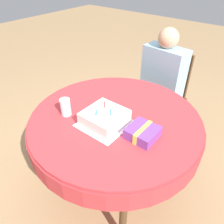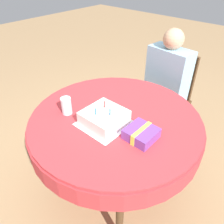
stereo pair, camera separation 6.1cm
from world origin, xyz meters
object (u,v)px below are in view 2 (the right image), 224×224
(birthday_cake, at_px, (104,118))
(gift_box, at_px, (141,134))
(chair, at_px, (168,94))
(drinking_glass, at_px, (66,106))
(person, at_px, (166,80))

(birthday_cake, height_order, gift_box, birthday_cake)
(birthday_cake, bearing_deg, chair, 93.62)
(chair, relative_size, gift_box, 5.08)
(drinking_glass, bearing_deg, chair, 79.32)
(gift_box, bearing_deg, drinking_glass, -166.00)
(drinking_glass, bearing_deg, birthday_cake, 17.86)
(person, relative_size, drinking_glass, 9.55)
(person, relative_size, birthday_cake, 4.67)
(drinking_glass, bearing_deg, gift_box, 14.00)
(person, distance_m, drinking_glass, 1.04)
(drinking_glass, height_order, gift_box, drinking_glass)
(chair, xyz_separation_m, gift_box, (0.32, -0.97, 0.30))
(drinking_glass, relative_size, gift_box, 0.68)
(chair, xyz_separation_m, person, (-0.01, -0.09, 0.20))
(person, height_order, birthday_cake, person)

